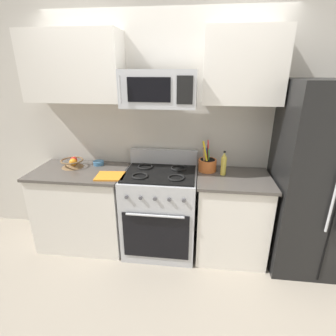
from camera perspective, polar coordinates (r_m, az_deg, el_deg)
The scene contains 14 objects.
ground_plane at distance 2.65m, azimuth -4.15°, elevation -26.14°, with size 16.00×16.00×0.00m, color gray.
wall_back at distance 2.97m, azimuth -0.71°, elevation 8.50°, with size 8.00×0.10×2.60m, color beige.
counter_left at distance 3.16m, azimuth -17.95°, elevation -8.14°, with size 0.99×0.64×0.91m.
range_oven at distance 2.91m, azimuth -1.67°, elevation -9.30°, with size 0.76×0.68×1.09m.
counter_right at distance 2.92m, azimuth 13.58°, elevation -10.26°, with size 0.75×0.64×0.91m.
refrigerator at distance 2.92m, azimuth 30.43°, elevation -2.33°, with size 0.83×0.75×1.86m.
microwave at distance 2.55m, azimuth -1.89°, elevation 17.04°, with size 0.70×0.44×0.34m.
upper_cabinets_left at distance 2.95m, azimuth -20.02°, elevation 20.08°, with size 0.98×0.34×0.68m.
upper_cabinets_right at distance 2.68m, azimuth 16.16°, elevation 20.52°, with size 0.74×0.34×0.68m.
utensil_crock at distance 2.81m, azimuth 8.60°, elevation 0.80°, with size 0.19×0.19×0.34m.
fruit_basket at distance 3.08m, azimuth -20.19°, elevation 1.08°, with size 0.24×0.24×0.11m.
cutting_board at distance 2.71m, azimuth -12.46°, elevation -1.74°, with size 0.29×0.24×0.02m, color orange.
bottle_oil at distance 2.72m, azimuth 12.10°, elevation 0.88°, with size 0.06×0.06×0.25m.
prep_bowl at distance 3.07m, azimuth -14.96°, elevation 1.10°, with size 0.12×0.12×0.05m.
Camera 1 is at (0.39, -1.77, 1.93)m, focal length 27.83 mm.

